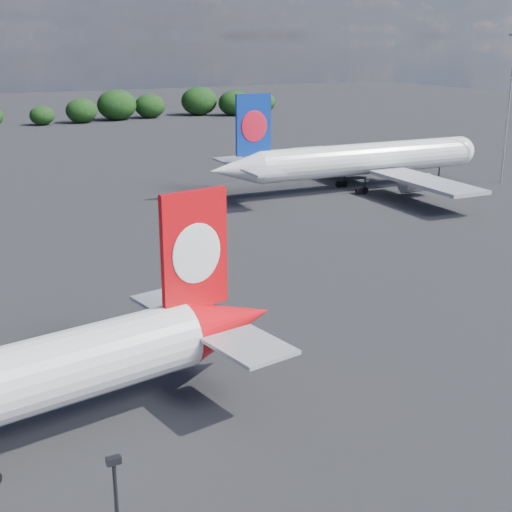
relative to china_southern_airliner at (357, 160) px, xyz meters
name	(u,v)px	position (x,y,z in m)	size (l,w,h in m)	color
china_southern_airliner	(357,160)	(0.00, 0.00, 0.00)	(50.65, 48.09, 16.57)	silver
floodlight_mast_near	(510,90)	(26.38, -6.50, 10.98)	(1.60, 1.60, 25.25)	gray
horizon_treeline	(15,112)	(-36.72, 119.76, -1.25)	(200.28, 16.51, 9.34)	black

